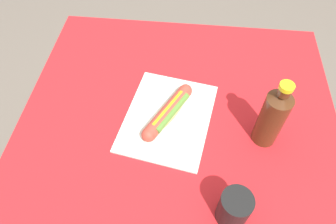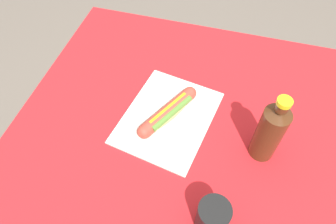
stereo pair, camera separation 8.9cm
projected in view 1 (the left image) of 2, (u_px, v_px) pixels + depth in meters
The scene contains 6 objects.
ground_plane at pixel (173, 214), 1.51m from camera, with size 6.00×6.00×0.00m, color #6B6056.
dining_table at pixel (176, 154), 1.01m from camera, with size 0.98×0.95×0.77m.
paper_wrapper at pixel (168, 117), 0.91m from camera, with size 0.31×0.25×0.01m, color silver.
hot_dog at pixel (168, 112), 0.89m from camera, with size 0.21×0.13×0.05m.
soda_bottle at pixel (273, 118), 0.79m from camera, with size 0.07×0.07×0.23m.
drinking_cup at pixel (234, 208), 0.70m from camera, with size 0.07×0.07×0.11m, color black.
Camera 1 is at (0.49, 0.02, 1.51)m, focal length 32.67 mm.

